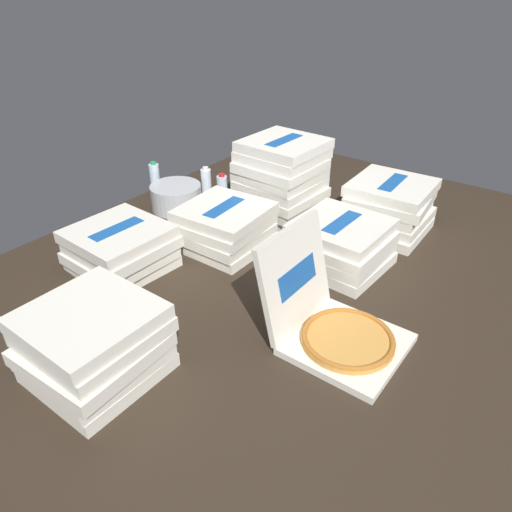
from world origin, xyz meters
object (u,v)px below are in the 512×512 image
object	(u,v)px
pizza_stack_center_far	(341,245)
water_bottle_0	(222,193)
ice_bucket	(176,197)
pizza_stack_left_far	(94,345)
open_pizza_box	(332,322)
water_bottle_2	(155,180)
pizza_stack_right_mid	(281,179)
water_bottle_1	(206,185)
pizza_stack_left_mid	(121,249)
pizza_stack_right_far	(389,207)
pizza_stack_center_near	(224,227)

from	to	relation	value
pizza_stack_center_far	water_bottle_0	size ratio (longest dim) A/B	1.95
ice_bucket	pizza_stack_left_far	bearing A→B (deg)	-146.31
open_pizza_box	water_bottle_2	bearing A→B (deg)	71.05
pizza_stack_right_mid	pizza_stack_center_far	world-z (taller)	pizza_stack_right_mid
ice_bucket	water_bottle_1	size ratio (longest dim) A/B	1.34
pizza_stack_left_far	ice_bucket	size ratio (longest dim) A/B	1.45
pizza_stack_left_far	water_bottle_0	bearing A→B (deg)	22.22
pizza_stack_left_mid	water_bottle_0	size ratio (longest dim) A/B	1.98
pizza_stack_right_far	water_bottle_2	bearing A→B (deg)	108.60
water_bottle_0	water_bottle_2	world-z (taller)	same
pizza_stack_left_mid	pizza_stack_center_far	world-z (taller)	same
water_bottle_0	water_bottle_2	distance (m)	0.44
pizza_stack_center_far	pizza_stack_right_far	world-z (taller)	pizza_stack_right_far
pizza_stack_right_mid	pizza_stack_left_far	distance (m)	1.36
ice_bucket	water_bottle_0	distance (m)	0.26
water_bottle_1	pizza_stack_left_far	bearing A→B (deg)	-152.83
pizza_stack_right_mid	pizza_stack_left_far	bearing A→B (deg)	-171.50
water_bottle_1	open_pizza_box	bearing A→B (deg)	-118.08
pizza_stack_right_far	water_bottle_2	size ratio (longest dim) A/B	2.04
open_pizza_box	pizza_stack_right_mid	distance (m)	1.04
pizza_stack_left_far	pizza_stack_left_mid	distance (m)	0.64
pizza_stack_right_mid	water_bottle_2	bearing A→B (deg)	108.57
water_bottle_1	water_bottle_2	bearing A→B (deg)	112.12
pizza_stack_left_mid	pizza_stack_right_far	xyz separation A→B (m)	(1.05, -0.77, 0.03)
pizza_stack_center_far	water_bottle_2	bearing A→B (deg)	88.98
pizza_stack_left_far	pizza_stack_left_mid	size ratio (longest dim) A/B	0.98
pizza_stack_left_far	pizza_stack_right_far	xyz separation A→B (m)	(1.52, -0.33, 0.00)
open_pizza_box	ice_bucket	bearing A→B (deg)	69.95
pizza_stack_right_far	water_bottle_2	xyz separation A→B (m)	(-0.42, 1.24, -0.03)
pizza_stack_right_mid	pizza_stack_left_mid	bearing A→B (deg)	164.45
pizza_stack_left_far	pizza_stack_right_far	distance (m)	1.55
pizza_stack_right_far	water_bottle_2	world-z (taller)	pizza_stack_right_far
pizza_stack_right_mid	pizza_stack_center_far	size ratio (longest dim) A/B	1.02
open_pizza_box	pizza_stack_right_mid	world-z (taller)	pizza_stack_right_mid
open_pizza_box	pizza_stack_center_near	bearing A→B (deg)	68.75
pizza_stack_center_near	water_bottle_1	distance (m)	0.52
pizza_stack_left_far	water_bottle_2	world-z (taller)	pizza_stack_left_far
pizza_stack_center_far	water_bottle_2	world-z (taller)	water_bottle_2
pizza_stack_left_far	pizza_stack_left_mid	bearing A→B (deg)	43.65
pizza_stack_right_mid	pizza_stack_center_near	size ratio (longest dim) A/B	1.02
ice_bucket	water_bottle_0	bearing A→B (deg)	-55.35
pizza_stack_center_near	pizza_stack_left_mid	world-z (taller)	same
pizza_stack_left_far	open_pizza_box	bearing A→B (deg)	-40.92
pizza_stack_left_far	ice_bucket	bearing A→B (deg)	33.69
pizza_stack_right_far	pizza_stack_center_far	bearing A→B (deg)	176.45
pizza_stack_left_far	pizza_stack_center_far	size ratio (longest dim) A/B	1.00
pizza_stack_center_far	ice_bucket	world-z (taller)	pizza_stack_center_far
water_bottle_2	water_bottle_0	bearing A→B (deg)	-76.97
pizza_stack_right_mid	water_bottle_1	world-z (taller)	pizza_stack_right_mid
open_pizza_box	pizza_stack_left_far	xyz separation A→B (m)	(-0.60, 0.52, 0.05)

